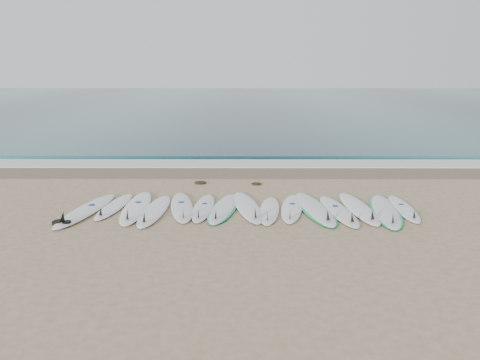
{
  "coord_description": "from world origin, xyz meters",
  "views": [
    {
      "loc": [
        -0.12,
        -11.07,
        3.52
      ],
      "look_at": [
        -0.18,
        1.51,
        0.4
      ],
      "focal_mm": 35.0,
      "sensor_mm": 36.0,
      "label": 1
    }
  ],
  "objects_px": {
    "surfboard_0": "(85,211)",
    "surfboard_7": "(248,207)",
    "leash_coil": "(61,223)",
    "surfboard_14": "(404,209)"
  },
  "relations": [
    {
      "from": "surfboard_14",
      "to": "leash_coil",
      "type": "relative_size",
      "value": 5.05
    },
    {
      "from": "surfboard_0",
      "to": "surfboard_7",
      "type": "height_order",
      "value": "surfboard_0"
    },
    {
      "from": "surfboard_0",
      "to": "surfboard_7",
      "type": "xyz_separation_m",
      "value": [
        3.97,
        0.32,
        -0.0
      ]
    },
    {
      "from": "surfboard_0",
      "to": "leash_coil",
      "type": "distance_m",
      "value": 0.89
    },
    {
      "from": "surfboard_7",
      "to": "leash_coil",
      "type": "xyz_separation_m",
      "value": [
        -4.23,
        -1.17,
        -0.01
      ]
    },
    {
      "from": "surfboard_0",
      "to": "leash_coil",
      "type": "xyz_separation_m",
      "value": [
        -0.26,
        -0.85,
        -0.02
      ]
    },
    {
      "from": "leash_coil",
      "to": "surfboard_14",
      "type": "bearing_deg",
      "value": 7.55
    },
    {
      "from": "surfboard_7",
      "to": "surfboard_14",
      "type": "distance_m",
      "value": 3.86
    },
    {
      "from": "surfboard_7",
      "to": "leash_coil",
      "type": "distance_m",
      "value": 4.39
    },
    {
      "from": "surfboard_0",
      "to": "surfboard_14",
      "type": "relative_size",
      "value": 1.27
    }
  ]
}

